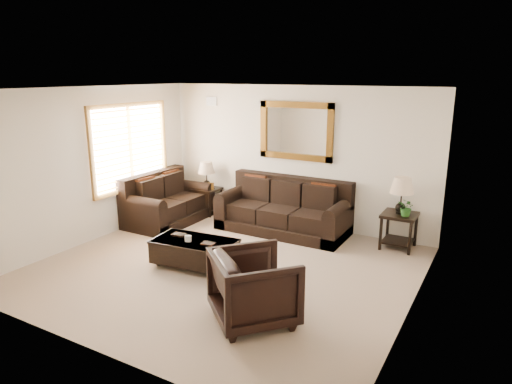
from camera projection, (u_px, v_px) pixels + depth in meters
The scene contains 11 objects.
room at pixel (223, 183), 6.69m from camera, with size 5.51×5.01×2.71m.
window at pixel (131, 147), 8.68m from camera, with size 0.07×1.96×1.66m.
mirror at pixel (296, 131), 8.63m from camera, with size 1.50×0.06×1.10m.
air_vent at pixel (212, 101), 9.43m from camera, with size 0.25×0.02×0.18m, color #999999.
sofa at pixel (284, 212), 8.63m from camera, with size 2.44×1.05×1.00m.
loveseat at pixel (166, 204), 9.16m from camera, with size 1.04×1.75×0.98m.
end_table_left at pixel (207, 180), 9.60m from camera, with size 0.51×0.51×1.12m.
end_table_right at pixel (401, 202), 7.65m from camera, with size 0.56×0.56×1.24m.
coffee_table at pixel (195, 250), 7.03m from camera, with size 1.34×0.81×0.54m.
armchair at pixel (254, 284), 5.43m from camera, with size 0.93×0.87×0.96m, color black.
potted_plant at pixel (407, 209), 7.53m from camera, with size 0.27×0.30×0.24m, color #265C1F.
Camera 1 is at (3.62, -5.42, 2.92)m, focal length 32.00 mm.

